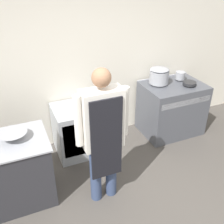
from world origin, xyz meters
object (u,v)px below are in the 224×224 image
(person_cook, at_px, (103,131))
(mixing_bowl, at_px, (13,136))
(saute_pan, at_px, (189,83))
(fridge_unit, at_px, (75,131))
(stock_pot, at_px, (159,75))
(stove, at_px, (171,108))
(sauce_pot, at_px, (180,76))

(person_cook, xyz_separation_m, mixing_bowl, (-0.96, 0.46, -0.09))
(mixing_bowl, distance_m, saute_pan, 2.89)
(fridge_unit, height_order, stock_pot, stock_pot)
(stove, bearing_deg, stock_pot, 150.06)
(mixing_bowl, relative_size, stock_pot, 1.06)
(stove, bearing_deg, mixing_bowl, -168.55)
(person_cook, distance_m, mixing_bowl, 1.07)
(saute_pan, relative_size, sauce_pot, 1.35)
(stove, relative_size, sauce_pot, 6.24)
(mixing_bowl, height_order, stock_pot, stock_pot)
(person_cook, xyz_separation_m, sauce_pot, (1.90, 1.13, -0.02))
(fridge_unit, xyz_separation_m, stock_pot, (1.52, 0.06, 0.67))
(fridge_unit, distance_m, saute_pan, 2.05)
(fridge_unit, xyz_separation_m, sauce_pot, (1.96, 0.06, 0.60))
(stove, xyz_separation_m, stock_pot, (-0.23, 0.13, 0.61))
(stove, height_order, mixing_bowl, mixing_bowl)
(person_cook, bearing_deg, stock_pot, 37.78)
(stove, relative_size, stock_pot, 3.18)
(saute_pan, distance_m, sauce_pot, 0.27)
(person_cook, relative_size, mixing_bowl, 5.19)
(stock_pot, xyz_separation_m, sauce_pot, (0.44, -0.00, -0.07))
(stove, relative_size, fridge_unit, 1.29)
(person_cook, bearing_deg, stove, 30.55)
(saute_pan, bearing_deg, stock_pot, 148.84)
(fridge_unit, bearing_deg, stock_pot, 2.22)
(stock_pot, bearing_deg, mixing_bowl, -164.51)
(saute_pan, height_order, sauce_pot, sauce_pot)
(stove, xyz_separation_m, person_cook, (-1.69, -1.00, 0.56))
(saute_pan, bearing_deg, mixing_bowl, -171.91)
(fridge_unit, distance_m, stock_pot, 1.67)
(mixing_bowl, distance_m, sauce_pot, 2.94)
(sauce_pot, bearing_deg, stock_pot, 180.00)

